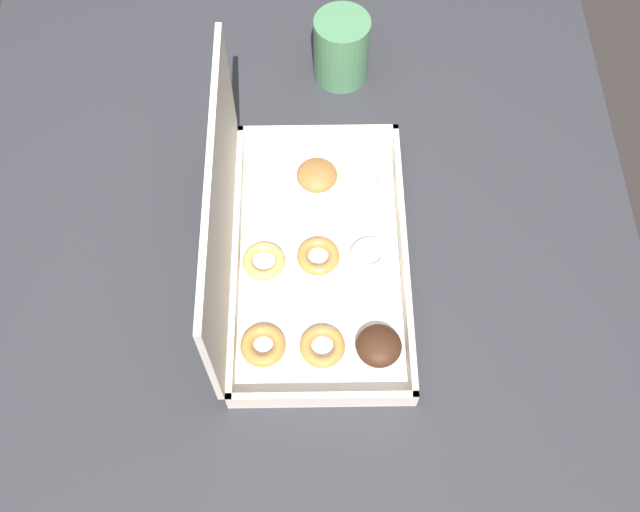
# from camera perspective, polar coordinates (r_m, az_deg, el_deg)

# --- Properties ---
(ground_plane) EXTENTS (8.00, 8.00, 0.00)m
(ground_plane) POSITION_cam_1_polar(r_m,az_deg,el_deg) (1.76, -1.40, -10.50)
(ground_plane) COLOR #2D2826
(dining_table) EXTENTS (1.25, 0.97, 0.77)m
(dining_table) POSITION_cam_1_polar(r_m,az_deg,el_deg) (1.13, -2.14, -0.02)
(dining_table) COLOR #2D2D33
(dining_table) RESTS_ON ground_plane
(donut_box) EXTENTS (0.41, 0.24, 0.24)m
(donut_box) POSITION_cam_1_polar(r_m,az_deg,el_deg) (0.97, -2.16, 1.05)
(donut_box) COLOR silver
(donut_box) RESTS_ON dining_table
(coffee_mug) EXTENTS (0.08, 0.08, 0.11)m
(coffee_mug) POSITION_cam_1_polar(r_m,az_deg,el_deg) (1.17, 1.64, 15.58)
(coffee_mug) COLOR #4C8456
(coffee_mug) RESTS_ON dining_table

